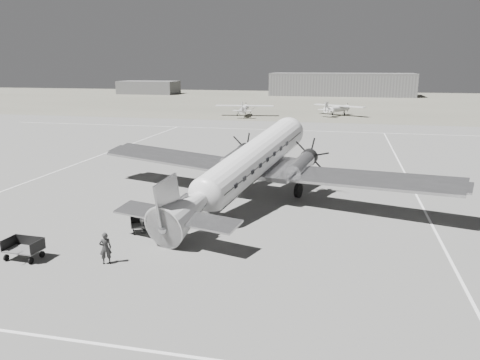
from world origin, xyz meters
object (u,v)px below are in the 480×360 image
light_plane_right (338,110)px  ramp_agent (145,219)px  light_plane_left (244,110)px  ground_crew (105,248)px  shed_secondary (149,87)px  baggage_cart_near (144,225)px  hangar_main (341,84)px  passenger (174,204)px  baggage_cart_far (24,249)px  dc3_airliner (247,168)px

light_plane_right → ramp_agent: size_ratio=6.86×
light_plane_right → light_plane_left: bearing=-134.8°
ground_crew → shed_secondary: bearing=-100.3°
light_plane_right → baggage_cart_near: size_ratio=7.00×
hangar_main → shed_secondary: 60.22m
light_plane_left → passenger: 58.27m
baggage_cart_far → ramp_agent: bearing=52.9°
light_plane_left → baggage_cart_near: bearing=-90.1°
baggage_cart_far → ground_crew: size_ratio=1.17×
shed_secondary → dc3_airliner: size_ratio=0.67×
ground_crew → ramp_agent: bearing=-122.6°
hangar_main → passenger: bearing=-93.9°
baggage_cart_far → ramp_agent: (4.13, 4.93, 0.24)m
baggage_cart_far → ramp_agent: ramp_agent is taller
light_plane_left → light_plane_right: (16.61, 4.47, -0.04)m
dc3_airliner → ramp_agent: dc3_airliner is taller
shed_secondary → light_plane_left: size_ratio=1.68×
dc3_airliner → baggage_cart_near: (-4.58, -6.42, -2.14)m
light_plane_right → ground_crew: size_ratio=6.65×
light_plane_right → hangar_main: bearing=120.4°
light_plane_right → ground_crew: light_plane_right is taller
baggage_cart_far → passenger: (4.89, 7.59, 0.35)m
passenger → dc3_airliner: bearing=-26.7°
passenger → hangar_main: bearing=15.5°
light_plane_left → baggage_cart_near: light_plane_left is taller
shed_secondary → light_plane_left: (43.67, -57.99, -0.89)m
light_plane_left → light_plane_right: bearing=8.1°
dc3_airliner → light_plane_left: (-11.81, 54.08, -1.45)m
light_plane_right → passenger: bearing=-67.7°
shed_secondary → light_plane_right: size_ratio=1.74×
dc3_airliner → light_plane_right: bearing=101.2°
shed_secondary → baggage_cart_far: bearing=-69.2°
dc3_airliner → ground_crew: (-4.53, -10.82, -1.78)m
hangar_main → passenger: size_ratio=24.18×
baggage_cart_near → baggage_cart_far: bearing=-158.3°
hangar_main → light_plane_right: 58.57m
shed_secondary → ground_crew: shed_secondary is taller
light_plane_right → dc3_airliner: bearing=-64.5°
dc3_airliner → passenger: dc3_airliner is taller
baggage_cart_near → passenger: size_ratio=0.85×
ramp_agent → baggage_cart_far: bearing=125.1°
baggage_cart_far → passenger: 9.03m
ramp_agent → passenger: (0.76, 2.66, 0.11)m
shed_secondary → ground_crew: (50.95, -122.89, -1.22)m
light_plane_left → baggage_cart_near: 60.93m
light_plane_left → baggage_cart_far: light_plane_left is taller
hangar_main → light_plane_left: (-16.33, -62.99, -2.19)m
baggage_cart_near → ramp_agent: ramp_agent is taller
baggage_cart_far → hangar_main: bearing=87.0°
light_plane_left → dc3_airliner: bearing=-84.6°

